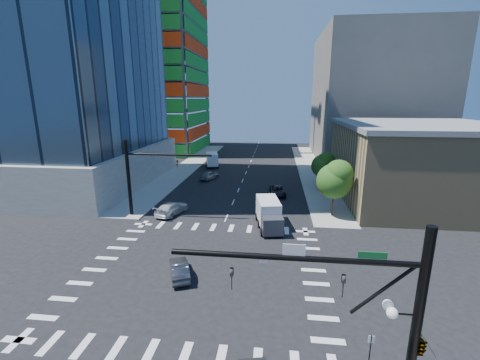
# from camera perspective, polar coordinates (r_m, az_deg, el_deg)

# --- Properties ---
(ground) EXTENTS (160.00, 160.00, 0.00)m
(ground) POSITION_cam_1_polar(r_m,az_deg,el_deg) (27.62, -6.47, -15.63)
(ground) COLOR black
(ground) RESTS_ON ground
(road_markings) EXTENTS (20.00, 20.00, 0.01)m
(road_markings) POSITION_cam_1_polar(r_m,az_deg,el_deg) (27.62, -6.47, -15.62)
(road_markings) COLOR silver
(road_markings) RESTS_ON ground
(sidewalk_ne) EXTENTS (5.00, 60.00, 0.15)m
(sidewalk_ne) POSITION_cam_1_polar(r_m,az_deg,el_deg) (65.09, 12.43, 1.82)
(sidewalk_ne) COLOR #9A9891
(sidewalk_ne) RESTS_ON ground
(sidewalk_nw) EXTENTS (5.00, 60.00, 0.15)m
(sidewalk_nw) POSITION_cam_1_polar(r_m,az_deg,el_deg) (67.25, -9.27, 2.36)
(sidewalk_nw) COLOR #9A9891
(sidewalk_nw) RESTS_ON ground
(construction_building) EXTENTS (25.16, 34.50, 70.60)m
(construction_building) POSITION_cam_1_polar(r_m,az_deg,el_deg) (92.07, -15.56, 20.56)
(construction_building) COLOR slate
(construction_building) RESTS_ON ground
(commercial_building) EXTENTS (20.50, 22.50, 10.60)m
(commercial_building) POSITION_cam_1_polar(r_m,az_deg,el_deg) (49.93, 29.24, 2.74)
(commercial_building) COLOR tan
(commercial_building) RESTS_ON ground
(bg_building_ne) EXTENTS (24.00, 30.00, 28.00)m
(bg_building_ne) POSITION_cam_1_polar(r_m,az_deg,el_deg) (81.13, 22.45, 13.42)
(bg_building_ne) COLOR #605D57
(bg_building_ne) RESTS_ON ground
(signal_mast_se) EXTENTS (10.51, 2.48, 9.00)m
(signal_mast_se) POSITION_cam_1_polar(r_m,az_deg,el_deg) (15.45, 25.65, -21.65)
(signal_mast_se) COLOR black
(signal_mast_se) RESTS_ON sidewalk_se
(signal_mast_nw) EXTENTS (10.20, 0.40, 9.00)m
(signal_mast_nw) POSITION_cam_1_polar(r_m,az_deg,el_deg) (39.04, -17.31, 1.44)
(signal_mast_nw) COLOR black
(signal_mast_nw) RESTS_ON sidewalk_nw
(tree_south) EXTENTS (4.16, 4.16, 6.82)m
(tree_south) POSITION_cam_1_polar(r_m,az_deg,el_deg) (38.89, 16.65, 0.22)
(tree_south) COLOR #382316
(tree_south) RESTS_ON sidewalk_ne
(tree_north) EXTENTS (3.54, 3.52, 5.78)m
(tree_north) POSITION_cam_1_polar(r_m,az_deg,el_deg) (50.66, 14.67, 2.71)
(tree_north) COLOR #382316
(tree_north) RESTS_ON sidewalk_ne
(no_parking_sign) EXTENTS (0.30, 0.06, 2.20)m
(no_parking_sign) POSITION_cam_1_polar(r_m,az_deg,el_deg) (19.52, 22.12, -26.15)
(no_parking_sign) COLOR black
(no_parking_sign) RESTS_ON ground
(car_nb_far) EXTENTS (2.58, 4.87, 1.30)m
(car_nb_far) POSITION_cam_1_polar(r_m,az_deg,el_deg) (47.11, 6.71, -1.95)
(car_nb_far) COLOR black
(car_nb_far) RESTS_ON ground
(car_sb_near) EXTENTS (3.53, 5.50, 1.48)m
(car_sb_near) POSITION_cam_1_polar(r_m,az_deg,el_deg) (40.18, -12.01, -4.91)
(car_sb_near) COLOR white
(car_sb_near) RESTS_ON ground
(car_sb_mid) EXTENTS (3.03, 4.73, 1.50)m
(car_sb_mid) POSITION_cam_1_polar(r_m,az_deg,el_deg) (56.16, -5.45, 0.84)
(car_sb_mid) COLOR #95969C
(car_sb_mid) RESTS_ON ground
(car_sb_cross) EXTENTS (2.74, 4.14, 1.29)m
(car_sb_cross) POSITION_cam_1_polar(r_m,az_deg,el_deg) (26.75, -10.73, -15.27)
(car_sb_cross) COLOR #414145
(car_sb_cross) RESTS_ON ground
(box_truck_near) EXTENTS (3.35, 5.96, 2.95)m
(box_truck_near) POSITION_cam_1_polar(r_m,az_deg,el_deg) (35.12, 5.23, -6.50)
(box_truck_near) COLOR black
(box_truck_near) RESTS_ON ground
(box_truck_far) EXTENTS (3.73, 6.00, 2.93)m
(box_truck_far) POSITION_cam_1_polar(r_m,az_deg,el_deg) (67.06, -5.03, 3.53)
(box_truck_far) COLOR black
(box_truck_far) RESTS_ON ground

